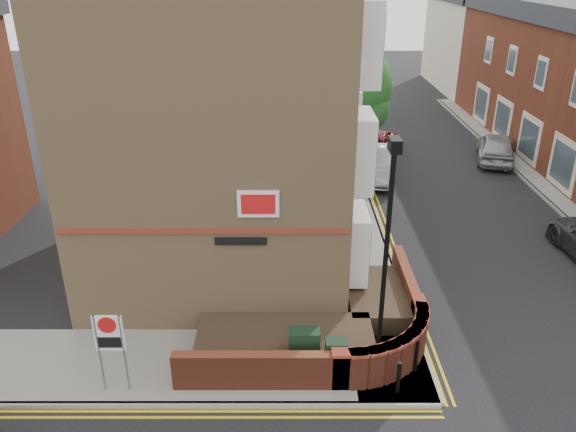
{
  "coord_description": "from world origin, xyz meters",
  "views": [
    {
      "loc": [
        -0.73,
        -10.51,
        9.89
      ],
      "look_at": [
        -0.72,
        4.0,
        3.3
      ],
      "focal_mm": 35.0,
      "sensor_mm": 36.0,
      "label": 1
    }
  ],
  "objects_px": {
    "lamppost": "(385,263)",
    "utility_cabinet_large": "(304,349)",
    "silver_car_near": "(375,163)",
    "zone_sign": "(110,339)"
  },
  "relations": [
    {
      "from": "lamppost",
      "to": "utility_cabinet_large",
      "type": "height_order",
      "value": "lamppost"
    },
    {
      "from": "zone_sign",
      "to": "silver_car_near",
      "type": "xyz_separation_m",
      "value": [
        8.6,
        15.37,
        -0.87
      ]
    },
    {
      "from": "silver_car_near",
      "to": "utility_cabinet_large",
      "type": "bearing_deg",
      "value": -96.9
    },
    {
      "from": "zone_sign",
      "to": "silver_car_near",
      "type": "distance_m",
      "value": 17.63
    },
    {
      "from": "lamppost",
      "to": "silver_car_near",
      "type": "xyz_separation_m",
      "value": [
        2.0,
        14.67,
        -2.57
      ]
    },
    {
      "from": "lamppost",
      "to": "zone_sign",
      "type": "xyz_separation_m",
      "value": [
        -6.6,
        -0.7,
        -1.7
      ]
    },
    {
      "from": "lamppost",
      "to": "utility_cabinet_large",
      "type": "distance_m",
      "value": 3.24
    },
    {
      "from": "silver_car_near",
      "to": "zone_sign",
      "type": "bearing_deg",
      "value": -111.15
    },
    {
      "from": "zone_sign",
      "to": "utility_cabinet_large",
      "type": "bearing_deg",
      "value": 9.69
    },
    {
      "from": "utility_cabinet_large",
      "to": "silver_car_near",
      "type": "distance_m",
      "value": 15.08
    }
  ]
}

